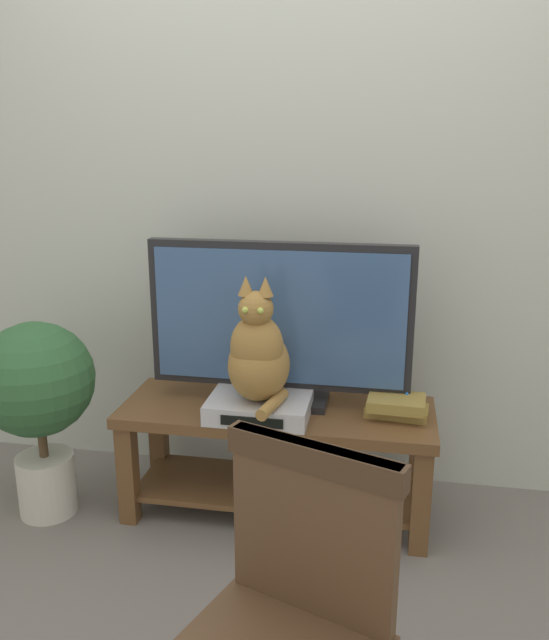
% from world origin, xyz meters
% --- Properties ---
extents(ground_plane, '(12.00, 12.00, 0.00)m').
position_xyz_m(ground_plane, '(0.00, 0.00, 0.00)').
color(ground_plane, slate).
extents(back_wall, '(7.00, 0.12, 2.80)m').
position_xyz_m(back_wall, '(0.00, 0.88, 1.40)').
color(back_wall, '#B7BCB2').
rests_on(back_wall, ground).
extents(tv_stand, '(1.24, 0.45, 0.47)m').
position_xyz_m(tv_stand, '(0.02, 0.45, 0.32)').
color(tv_stand, brown).
rests_on(tv_stand, ground).
extents(tv, '(1.04, 0.20, 0.66)m').
position_xyz_m(tv, '(0.02, 0.51, 0.81)').
color(tv, black).
rests_on(tv, tv_stand).
extents(media_box, '(0.39, 0.28, 0.07)m').
position_xyz_m(media_box, '(-0.03, 0.36, 0.50)').
color(media_box, '#BCBCC1').
rests_on(media_box, tv_stand).
extents(cat, '(0.23, 0.35, 0.49)m').
position_xyz_m(cat, '(-0.03, 0.34, 0.72)').
color(cat, olive).
rests_on(cat, media_box).
extents(wooden_chair, '(0.53, 0.54, 0.88)m').
position_xyz_m(wooden_chair, '(0.26, -0.76, 0.52)').
color(wooden_chair, '#513823').
rests_on(wooden_chair, ground).
extents(book_stack, '(0.25, 0.18, 0.08)m').
position_xyz_m(book_stack, '(0.49, 0.45, 0.51)').
color(book_stack, olive).
rests_on(book_stack, tv_stand).
extents(potted_plant, '(0.46, 0.46, 0.82)m').
position_xyz_m(potted_plant, '(-0.91, 0.28, 0.53)').
color(potted_plant, beige).
rests_on(potted_plant, ground).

